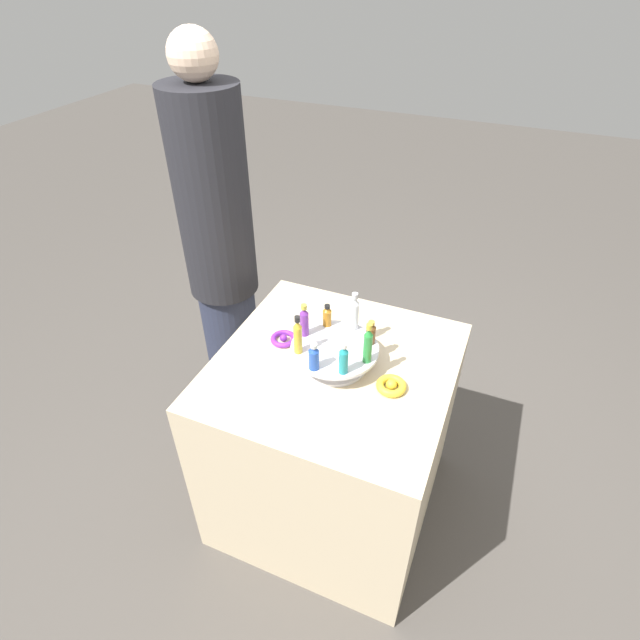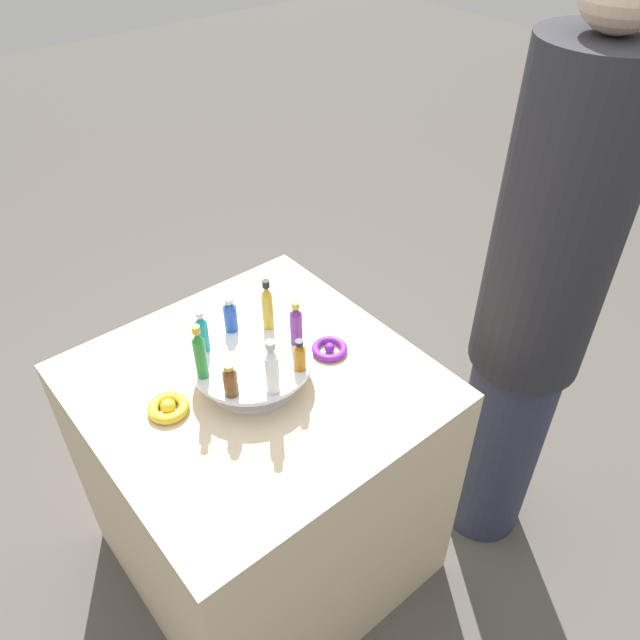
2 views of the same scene
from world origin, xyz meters
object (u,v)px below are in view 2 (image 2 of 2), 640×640
Objects in this scene: bottle_gold at (267,306)px; bottle_clear at (272,369)px; display_stand at (252,367)px; ribbon_bow_gold at (168,407)px; bottle_blue at (230,316)px; bottle_teal at (202,332)px; bottle_green at (200,354)px; bottle_brown at (230,381)px; bottle_amber at (299,356)px; bottle_purple at (296,324)px; person_figure at (534,315)px; ribbon_bow_purple at (330,349)px.

bottle_gold is 0.99× the size of bottle_clear.
display_stand is 3.01× the size of ribbon_bow_gold.
display_stand is at bearing -100.93° from bottle_blue.
bottle_green is at bearing -123.43° from bottle_teal.
bottle_gold is at bearing 34.07° from display_stand.
bottle_green is 0.10m from bottle_brown.
bottle_amber is at bearing -55.93° from bottle_teal.
bottle_green reaches higher than ribbon_bow_gold.
display_stand is 0.15m from bottle_purple.
bottle_amber is at bearing -123.43° from bottle_purple.
bottle_blue is at bearing 18.50° from ribbon_bow_gold.
bottle_clear is (-0.09, -0.02, 0.03)m from bottle_amber.
bottle_clear is 0.08× the size of person_figure.
bottle_green is (-0.05, -0.08, 0.02)m from bottle_teal.
bottle_blue is 0.06× the size of person_figure.
bottle_gold is 0.23m from bottle_green.
bottle_clear is at bearing -55.93° from bottle_green.
bottle_purple is 0.17m from bottle_blue.
ribbon_bow_gold reaches higher than ribbon_bow_purple.
ribbon_bow_purple is at bearing -10.91° from display_stand.
bottle_amber reaches higher than ribbon_bow_gold.
bottle_blue is 0.09m from bottle_teal.
bottle_green is at bearing 124.07° from bottle_clear.
bottle_clear is (-0.02, -0.12, 0.10)m from display_stand.
bottle_brown is 0.10m from bottle_clear.
bottle_gold is 0.17m from bottle_teal.
bottle_purple is at bearing 11.57° from bottle_brown.
ribbon_bow_purple is at bearing 4.99° from bottle_brown.
display_stand is 0.14m from bottle_blue.
bottle_amber is 0.63m from person_figure.
bottle_blue is (-0.08, 0.05, -0.02)m from bottle_gold.
ribbon_bow_purple is at bearing -44.47° from bottle_gold.
bottle_clear is (-0.14, -0.10, 0.01)m from bottle_purple.
bottle_amber is at bearing 11.57° from bottle_clear.
bottle_gold is 0.25m from bottle_brown.
person_figure is (0.53, -0.32, -0.05)m from bottle_purple.
ribbon_bow_gold is at bearing 169.10° from bottle_green.
bottle_green reaches higher than bottle_brown.
bottle_brown is at bearing -100.93° from bottle_teal.
bottle_purple is 0.62m from person_figure.
display_stand is at bearing -145.93° from bottle_gold.
ribbon_bow_purple is (0.09, -0.02, -0.12)m from bottle_purple.
bottle_teal is at bearing 124.07° from display_stand.
bottle_gold reaches higher than bottle_teal.
bottle_teal is 0.19m from ribbon_bow_gold.
bottle_clear reaches higher than bottle_brown.
bottle_blue reaches higher than display_stand.
bottle_blue is 0.17m from bottle_green.
bottle_brown is (-0.03, -0.17, -0.01)m from bottle_teal.
person_figure reaches higher than bottle_purple.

